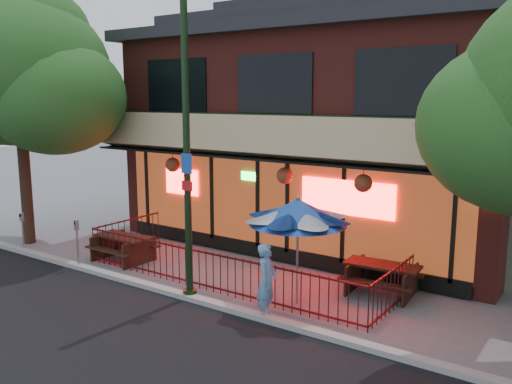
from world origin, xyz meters
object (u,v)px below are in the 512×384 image
(patio_umbrella, at_px, (298,212))
(parking_meter_far, at_px, (22,226))
(street_light, at_px, (187,165))
(street_tree_left, at_px, (20,63))
(picnic_table_left, at_px, (123,244))
(picnic_table_right, at_px, (382,274))
(parking_meter_near, at_px, (77,236))
(pedestrian, at_px, (267,281))

(patio_umbrella, height_order, parking_meter_far, patio_umbrella)
(street_light, height_order, patio_umbrella, street_light)
(street_tree_left, distance_m, patio_umbrella, 10.33)
(picnic_table_left, relative_size, patio_umbrella, 0.69)
(picnic_table_right, distance_m, parking_meter_near, 8.14)
(patio_umbrella, bearing_deg, picnic_table_left, -179.74)
(parking_meter_far, bearing_deg, patio_umbrella, 7.16)
(picnic_table_left, xyz_separation_m, patio_umbrella, (5.76, 0.03, 1.66))
(street_tree_left, height_order, parking_meter_far, street_tree_left)
(street_light, xyz_separation_m, parking_meter_far, (-6.72, 0.00, -2.33))
(picnic_table_right, xyz_separation_m, parking_meter_near, (-7.60, -2.88, 0.43))
(patio_umbrella, bearing_deg, street_tree_left, -177.99)
(picnic_table_left, bearing_deg, pedestrian, -10.53)
(street_light, distance_m, parking_meter_far, 7.11)
(patio_umbrella, bearing_deg, picnic_table_right, 50.98)
(picnic_table_right, xyz_separation_m, parking_meter_far, (-10.32, -2.80, 0.32))
(patio_umbrella, relative_size, pedestrian, 1.54)
(picnic_table_right, bearing_deg, street_light, -142.08)
(picnic_table_right, height_order, parking_meter_near, parking_meter_near)
(parking_meter_near, distance_m, parking_meter_far, 2.72)
(picnic_table_right, bearing_deg, pedestrian, -118.07)
(pedestrian, xyz_separation_m, parking_meter_near, (-6.13, -0.13, 0.11))
(street_light, xyz_separation_m, picnic_table_right, (3.60, 2.80, -2.66))
(pedestrian, bearing_deg, picnic_table_left, 65.10)
(pedestrian, height_order, parking_meter_near, pedestrian)
(street_tree_left, bearing_deg, patio_umbrella, 2.01)
(patio_umbrella, bearing_deg, parking_meter_near, -169.07)
(picnic_table_left, xyz_separation_m, parking_meter_near, (-0.49, -1.18, 0.44))
(picnic_table_left, xyz_separation_m, pedestrian, (5.65, -1.05, 0.33))
(street_light, height_order, picnic_table_left, street_light)
(picnic_table_right, bearing_deg, parking_meter_far, -164.81)
(picnic_table_left, distance_m, pedestrian, 5.75)
(picnic_table_left, bearing_deg, picnic_table_right, 13.44)
(picnic_table_right, relative_size, pedestrian, 1.13)
(street_tree_left, height_order, picnic_table_right, street_tree_left)
(street_tree_left, relative_size, pedestrian, 4.92)
(street_light, distance_m, picnic_table_left, 4.55)
(pedestrian, distance_m, parking_meter_far, 8.85)
(street_tree_left, bearing_deg, picnic_table_right, 10.32)
(parking_meter_near, relative_size, parking_meter_far, 1.13)
(picnic_table_left, distance_m, parking_meter_far, 3.40)
(picnic_table_left, relative_size, pedestrian, 1.06)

